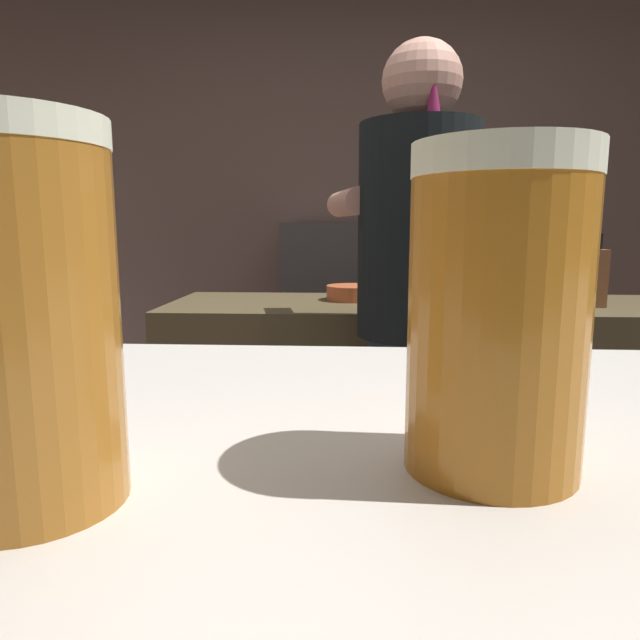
# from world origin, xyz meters

# --- Properties ---
(wall_back) EXTENTS (5.20, 0.10, 2.70)m
(wall_back) POSITION_xyz_m (0.00, 2.20, 1.35)
(wall_back) COLOR brown
(wall_back) RESTS_ON ground
(prep_counter) EXTENTS (2.10, 0.60, 0.89)m
(prep_counter) POSITION_xyz_m (0.35, 0.79, 0.44)
(prep_counter) COLOR brown
(prep_counter) RESTS_ON ground
(back_shelf) EXTENTS (0.98, 0.36, 1.18)m
(back_shelf) POSITION_xyz_m (0.07, 1.92, 0.59)
(back_shelf) COLOR #3F3A3B
(back_shelf) RESTS_ON ground
(bartender) EXTENTS (0.48, 0.54, 1.67)m
(bartender) POSITION_xyz_m (0.16, 0.34, 0.96)
(bartender) COLOR #263641
(bartender) RESTS_ON ground
(knife_block) EXTENTS (0.10, 0.08, 0.27)m
(knife_block) POSITION_xyz_m (0.80, 0.73, 0.99)
(knife_block) COLOR brown
(knife_block) RESTS_ON prep_counter
(mixing_bowl) EXTENTS (0.20, 0.20, 0.06)m
(mixing_bowl) POSITION_xyz_m (-0.02, 0.86, 0.92)
(mixing_bowl) COLOR #C35B33
(mixing_bowl) RESTS_ON prep_counter
(chefs_knife) EXTENTS (0.24, 0.11, 0.01)m
(chefs_knife) POSITION_xyz_m (0.44, 0.74, 0.89)
(chefs_knife) COLOR silver
(chefs_knife) RESTS_ON prep_counter
(pint_glass_near) EXTENTS (0.07, 0.07, 0.15)m
(pint_glass_near) POSITION_xyz_m (-0.15, -1.09, 1.13)
(pint_glass_near) COLOR #AB6923
(pint_glass_near) RESTS_ON bar_counter
(pint_glass_far) EXTENTS (0.08, 0.08, 0.15)m
(pint_glass_far) POSITION_xyz_m (0.04, -1.05, 1.13)
(pint_glass_far) COLOR #B56C1F
(pint_glass_far) RESTS_ON bar_counter
(bottle_olive_oil) EXTENTS (0.05, 0.05, 0.27)m
(bottle_olive_oil) POSITION_xyz_m (0.39, 1.96, 1.29)
(bottle_olive_oil) COLOR #295195
(bottle_olive_oil) RESTS_ON back_shelf
(bottle_soy) EXTENTS (0.06, 0.06, 0.20)m
(bottle_soy) POSITION_xyz_m (0.17, 1.91, 1.26)
(bottle_soy) COLOR red
(bottle_soy) RESTS_ON back_shelf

